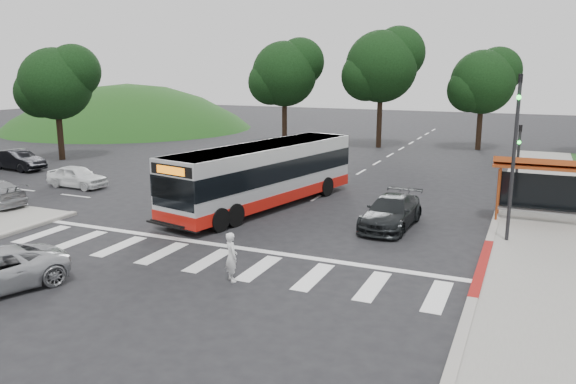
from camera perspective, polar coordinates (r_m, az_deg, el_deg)
The scene contains 18 objects.
ground at distance 24.50m, azimuth -1.91°, elevation -3.40°, with size 140.00×140.00×0.00m, color black.
sidewalk_east at distance 29.99m, azimuth 24.59°, elevation -1.47°, with size 4.00×40.00×0.12m, color gray.
curb_east at distance 30.00m, azimuth 20.79°, elevation -1.11°, with size 0.30×40.00×0.15m, color #9E9991.
curb_east_red at distance 20.38m, azimuth 19.11°, elevation -7.22°, with size 0.32×6.00×0.15m, color maroon.
hillside_nw at distance 66.73m, azimuth -15.77°, elevation 6.26°, with size 44.00×44.00×10.00m, color #174014.
crosswalk_ladder at distance 20.32m, azimuth -8.06°, elevation -6.89°, with size 18.00×2.60×0.01m, color silver.
bus_shelter at distance 26.70m, azimuth 24.64°, elevation 1.96°, with size 4.20×1.60×2.86m.
traffic_signal_ne_tall at distance 22.91m, azimuth 22.05°, elevation 4.48°, with size 0.18×0.37×6.50m.
traffic_signal_ne_short at distance 30.03m, azimuth 22.34°, elevation 3.46°, with size 0.18×0.37×4.00m.
tree_north_a at distance 48.83m, azimuth 9.57°, elevation 12.58°, with size 6.60×6.15×10.17m.
tree_north_b at distance 49.48m, azimuth 19.26°, elevation 10.60°, with size 5.72×5.33×8.43m.
tree_north_c at distance 49.58m, azimuth -0.25°, elevation 12.01°, with size 6.16×5.74×9.30m.
tree_west_a at distance 44.88m, azimuth -22.41°, elevation 10.24°, with size 5.72×5.33×8.43m.
transit_bus at distance 27.46m, azimuth -2.48°, elevation 1.62°, with size 2.57×11.87×3.07m, color silver, non-canonical shape.
pedestrian at distance 18.13m, azimuth -5.77°, elevation -6.57°, with size 0.59×0.39×1.62m, color white.
dark_sedan at distance 24.48m, azimuth 10.44°, elevation -1.99°, with size 1.88×4.64×1.35m, color black.
west_car_white at distance 34.32m, azimuth -20.64°, elevation 1.49°, with size 1.49×3.70×1.26m, color white.
west_car_black at distance 41.75m, azimuth -25.69°, elevation 2.95°, with size 1.44×4.12×1.36m, color black.
Camera 1 is at (10.23, -21.23, 6.71)m, focal length 35.00 mm.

